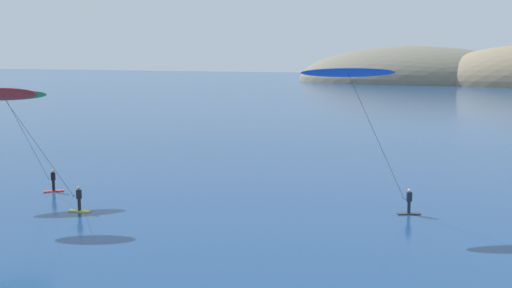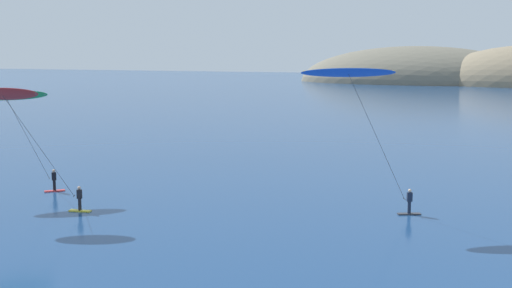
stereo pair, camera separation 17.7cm
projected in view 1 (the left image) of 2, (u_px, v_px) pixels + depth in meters
headland_island at (468, 84)px, 212.84m from camera, size 116.86×52.26×25.72m
kitesurfer_red at (9, 104)px, 41.39m from camera, size 7.19×4.00×8.39m
kitesurfer_green at (8, 102)px, 47.04m from camera, size 5.73×4.95×7.89m
kitesurfer_blue at (353, 83)px, 40.54m from camera, size 7.55×4.21×9.65m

